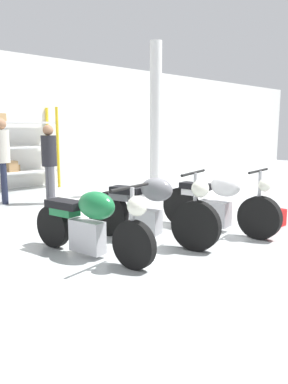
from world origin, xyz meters
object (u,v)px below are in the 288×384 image
motorcycle_green (91,222)px  toolbox (273,218)px  motorcycle_grey (151,210)px  person_near_rack (2,153)px  motorcycle_white (218,204)px  person_browsing (49,158)px

motorcycle_green → toolbox: (3.11, -0.76, -0.32)m
motorcycle_green → toolbox: motorcycle_green is taller
motorcycle_grey → person_near_rack: (-0.37, 4.24, 0.61)m
motorcycle_white → person_browsing: size_ratio=1.17×
person_near_rack → motorcycle_green: bearing=101.7°
motorcycle_white → person_near_rack: bearing=-170.6°
person_near_rack → motorcycle_grey: bearing=114.9°
person_browsing → toolbox: 4.67m
person_browsing → motorcycle_white: bearing=108.9°
motorcycle_green → person_near_rack: 4.28m
person_browsing → toolbox: person_browsing is taller
motorcycle_grey → person_near_rack: person_near_rack is taller
motorcycle_white → toolbox: (0.94, -0.44, -0.30)m
person_near_rack → person_browsing: bearing=154.5°
motorcycle_grey → person_browsing: size_ratio=1.21×
person_near_rack → toolbox: 5.63m
person_browsing → motorcycle_green: bearing=75.5°
motorcycle_grey → toolbox: (2.13, -0.71, -0.34)m
motorcycle_white → person_browsing: bearing=-177.1°
motorcycle_grey → toolbox: 2.27m
motorcycle_green → motorcycle_grey: (0.98, -0.05, 0.02)m
motorcycle_green → person_near_rack: size_ratio=1.07×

